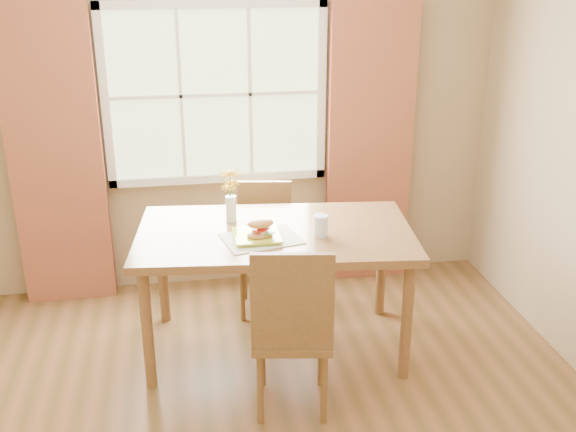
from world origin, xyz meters
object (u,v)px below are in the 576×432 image
(chair_far, at_px, (265,241))
(flower_vase, at_px, (230,190))
(chair_near, at_px, (292,325))
(croissant_sandwich, at_px, (260,229))
(dining_table, at_px, (275,243))
(water_glass, at_px, (321,226))

(chair_far, distance_m, flower_vase, 0.72)
(chair_near, bearing_deg, croissant_sandwich, 109.07)
(dining_table, xyz_separation_m, flower_vase, (-0.25, 0.21, 0.30))
(chair_near, distance_m, chair_far, 1.30)
(chair_near, xyz_separation_m, chair_far, (0.03, 1.30, -0.06))
(croissant_sandwich, relative_size, water_glass, 1.33)
(chair_near, relative_size, water_glass, 7.76)
(water_glass, relative_size, flower_vase, 0.38)
(dining_table, height_order, chair_near, chair_near)
(croissant_sandwich, xyz_separation_m, flower_vase, (-0.14, 0.35, 0.13))
(croissant_sandwich, distance_m, flower_vase, 0.40)
(dining_table, bearing_deg, chair_far, 94.94)
(flower_vase, bearing_deg, chair_near, -75.36)
(chair_far, bearing_deg, dining_table, -82.23)
(chair_far, height_order, water_glass, water_glass)
(dining_table, height_order, flower_vase, flower_vase)
(dining_table, bearing_deg, chair_near, -85.05)
(chair_far, relative_size, water_glass, 6.88)
(water_glass, bearing_deg, flower_vase, 147.22)
(chair_far, bearing_deg, water_glass, -61.83)
(croissant_sandwich, bearing_deg, water_glass, -4.90)
(chair_near, bearing_deg, chair_far, 98.28)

